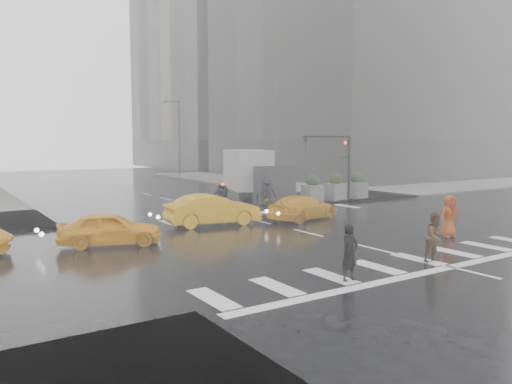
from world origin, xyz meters
TOP-DOWN VIEW (x-y plane):
  - ground at (0.00, 0.00)m, footprint 120.00×120.00m
  - sidewalk_ne at (19.50, 17.50)m, footprint 35.00×35.00m
  - building_ne at (29.00, 27.00)m, footprint 26.05×26.05m
  - building_ne_far at (29.00, 56.00)m, footprint 26.05×26.05m
  - road_markings at (0.00, 0.00)m, footprint 18.00×48.00m
  - traffic_signal_pole at (9.01, 8.01)m, footprint 4.45×0.42m
  - street_lamp_near at (10.87, 18.00)m, footprint 2.15×0.22m
  - street_lamp_far at (10.87, 38.00)m, footprint 2.15×0.22m
  - planter_west at (7.00, 8.20)m, footprint 1.10×1.10m
  - planter_mid at (9.00, 8.20)m, footprint 1.10×1.10m
  - planter_east at (11.00, 8.20)m, footprint 1.10×1.10m
  - pedestrian_black at (-3.87, -6.68)m, footprint 1.01×1.02m
  - pedestrian_brown at (0.15, -6.57)m, footprint 0.89×0.72m
  - pedestrian_orange at (4.42, -4.00)m, footprint 0.98×0.74m
  - pedestrian_far_a at (0.13, 8.32)m, footprint 0.99×0.63m
  - pedestrian_far_b at (3.57, 8.39)m, footprint 1.26×0.87m
  - taxi_front at (-8.21, 2.12)m, footprint 4.21×2.66m
  - taxi_mid at (-2.57, 4.18)m, footprint 4.75×2.17m
  - taxi_rear at (2.17, 3.16)m, footprint 4.23×2.75m
  - box_truck at (4.85, 11.93)m, footprint 2.46×6.56m

SIDE VIEW (x-z plane):
  - ground at x=0.00m, z-range 0.00..0.00m
  - road_markings at x=0.00m, z-range 0.00..0.01m
  - sidewalk_ne at x=19.50m, z-range 0.00..0.15m
  - taxi_rear at x=2.17m, z-range 0.00..1.28m
  - taxi_front at x=-8.21m, z-range 0.00..1.34m
  - taxi_mid at x=-2.57m, z-range 0.00..1.51m
  - pedestrian_far_a at x=0.13m, z-range 0.00..1.64m
  - pedestrian_brown at x=0.15m, z-range 0.00..1.69m
  - pedestrian_far_b at x=3.57m, z-range 0.00..1.78m
  - pedestrian_orange at x=4.42m, z-range 0.00..1.81m
  - planter_west at x=7.00m, z-range 0.08..1.88m
  - planter_mid at x=9.00m, z-range 0.08..1.88m
  - planter_east at x=11.00m, z-range 0.08..1.88m
  - pedestrian_black at x=-3.87m, z-range 0.40..2.83m
  - box_truck at x=4.85m, z-range 0.12..3.60m
  - traffic_signal_pole at x=9.01m, z-range 0.97..5.47m
  - street_lamp_near at x=10.87m, z-range 0.45..9.45m
  - street_lamp_far at x=10.87m, z-range 0.45..9.45m
  - building_ne_far at x=29.00m, z-range -1.73..34.27m
  - building_ne at x=29.00m, z-range -1.79..40.21m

